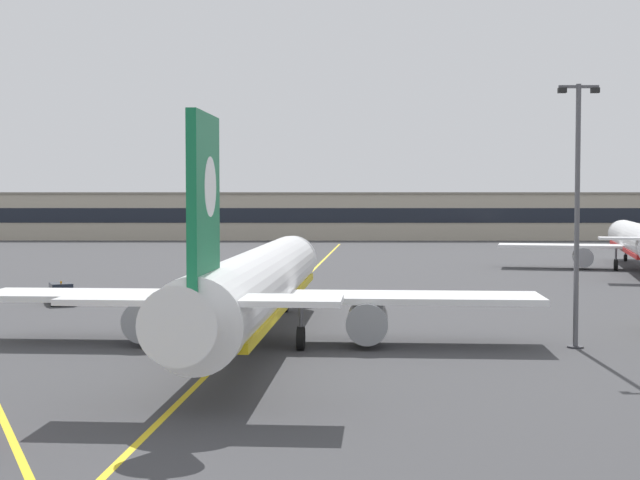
{
  "coord_description": "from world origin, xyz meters",
  "views": [
    {
      "loc": [
        3.65,
        -44.1,
        8.36
      ],
      "look_at": [
        3.24,
        6.06,
        6.02
      ],
      "focal_mm": 51.91,
      "sensor_mm": 36.0,
      "label": 1
    }
  ],
  "objects_px": {
    "airliner_foreground": "(258,285)",
    "safety_cone_by_nose_gear": "(274,305)",
    "service_car_third": "(61,294)",
    "airliner_background": "(638,241)",
    "apron_lamp_post": "(577,211)"
  },
  "relations": [
    {
      "from": "airliner_background",
      "to": "apron_lamp_post",
      "type": "relative_size",
      "value": 2.78
    },
    {
      "from": "safety_cone_by_nose_gear",
      "to": "service_car_third",
      "type": "bearing_deg",
      "value": 170.66
    },
    {
      "from": "airliner_background",
      "to": "service_car_third",
      "type": "distance_m",
      "value": 66.09
    },
    {
      "from": "airliner_foreground",
      "to": "safety_cone_by_nose_gear",
      "type": "relative_size",
      "value": 75.49
    },
    {
      "from": "airliner_foreground",
      "to": "service_car_third",
      "type": "relative_size",
      "value": 9.09
    },
    {
      "from": "airliner_foreground",
      "to": "service_car_third",
      "type": "bearing_deg",
      "value": 130.67
    },
    {
      "from": "airliner_foreground",
      "to": "apron_lamp_post",
      "type": "distance_m",
      "value": 18.22
    },
    {
      "from": "service_car_third",
      "to": "airliner_foreground",
      "type": "bearing_deg",
      "value": -49.33
    },
    {
      "from": "apron_lamp_post",
      "to": "safety_cone_by_nose_gear",
      "type": "relative_size",
      "value": 26.45
    },
    {
      "from": "airliner_foreground",
      "to": "apron_lamp_post",
      "type": "relative_size",
      "value": 2.85
    },
    {
      "from": "airliner_background",
      "to": "apron_lamp_post",
      "type": "height_order",
      "value": "apron_lamp_post"
    },
    {
      "from": "safety_cone_by_nose_gear",
      "to": "airliner_background",
      "type": "bearing_deg",
      "value": 43.09
    },
    {
      "from": "airliner_foreground",
      "to": "safety_cone_by_nose_gear",
      "type": "xyz_separation_m",
      "value": [
        -0.06,
        16.88,
        -3.11
      ]
    },
    {
      "from": "airliner_foreground",
      "to": "safety_cone_by_nose_gear",
      "type": "height_order",
      "value": "airliner_foreground"
    },
    {
      "from": "airliner_background",
      "to": "service_car_third",
      "type": "bearing_deg",
      "value": -148.71
    }
  ]
}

